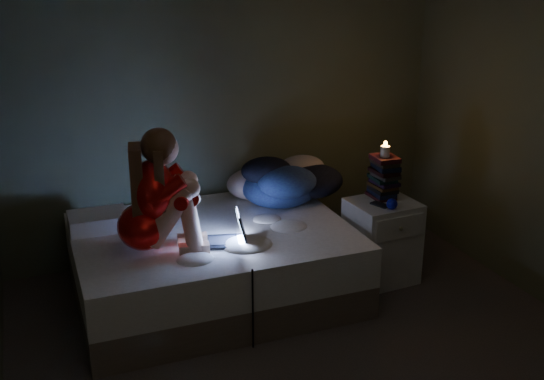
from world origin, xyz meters
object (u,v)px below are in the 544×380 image
nightstand (381,241)px  phone (379,205)px  bed (213,263)px  candle (385,150)px  laptop (221,227)px  woman (141,192)px

nightstand → phone: (-0.07, -0.05, 0.32)m
bed → candle: candle is taller
laptop → woman: bearing=-172.4°
woman → candle: bearing=12.6°
phone → woman: bearing=162.0°
laptop → phone: size_ratio=2.35×
woman → nightstand: 1.88m
woman → phone: woman is taller
laptop → candle: (1.31, 0.14, 0.36)m
nightstand → phone: size_ratio=4.49×
laptop → nightstand: 1.31m
candle → phone: bearing=-127.6°
phone → nightstand: bearing=21.3°
laptop → nightstand: size_ratio=0.52×
woman → nightstand: woman is taller
laptop → nightstand: bearing=16.5°
candle → phone: candle is taller
bed → phone: phone is taller
bed → phone: (1.19, -0.24, 0.37)m
bed → woman: bearing=-159.7°
nightstand → bed: bearing=167.5°
bed → nightstand: 1.28m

